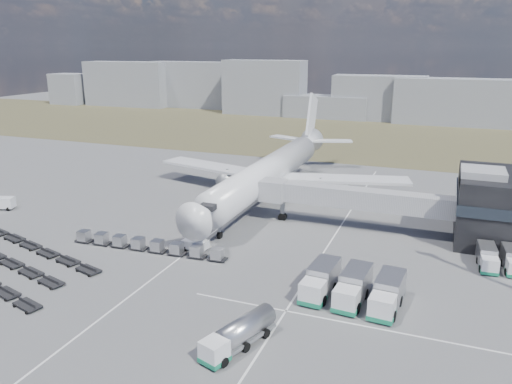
% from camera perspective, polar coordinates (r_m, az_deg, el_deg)
% --- Properties ---
extents(ground, '(420.00, 420.00, 0.00)m').
position_cam_1_polar(ground, '(68.71, -7.38, -7.84)').
color(ground, '#565659').
rests_on(ground, ground).
extents(grass_strip, '(420.00, 90.00, 0.01)m').
position_cam_1_polar(grass_strip, '(169.92, 10.57, 6.60)').
color(grass_strip, '#49422C').
rests_on(grass_strip, ground).
extents(lane_markings, '(47.12, 110.00, 0.01)m').
position_cam_1_polar(lane_markings, '(67.50, 1.24, -8.15)').
color(lane_markings, silver).
rests_on(lane_markings, ground).
extents(jet_bridge, '(30.30, 3.80, 7.05)m').
position_cam_1_polar(jet_bridge, '(79.99, 9.69, -0.56)').
color(jet_bridge, '#939399').
rests_on(jet_bridge, ground).
extents(airliner, '(51.59, 64.53, 17.62)m').
position_cam_1_polar(airliner, '(95.12, 1.78, 2.54)').
color(airliner, silver).
rests_on(airliner, ground).
extents(skyline, '(314.26, 26.71, 22.36)m').
position_cam_1_polar(skyline, '(207.14, 11.87, 10.85)').
color(skyline, gray).
rests_on(skyline, ground).
extents(fuel_tanker, '(4.97, 9.20, 2.89)m').
position_cam_1_polar(fuel_tanker, '(49.76, -1.98, -15.91)').
color(fuel_tanker, silver).
rests_on(fuel_tanker, ground).
extents(pushback_tug, '(3.63, 2.22, 1.55)m').
position_cam_1_polar(pushback_tug, '(71.77, -6.94, -6.06)').
color(pushback_tug, silver).
rests_on(pushback_tug, ground).
extents(utility_van, '(4.57, 3.16, 2.24)m').
position_cam_1_polar(utility_van, '(99.47, -27.03, -1.16)').
color(utility_van, silver).
rests_on(utility_van, ground).
extents(catering_truck, '(3.20, 5.85, 2.54)m').
position_cam_1_polar(catering_truck, '(100.10, 9.81, 0.64)').
color(catering_truck, silver).
rests_on(catering_truck, ground).
extents(service_trucks_near, '(11.07, 8.72, 3.19)m').
position_cam_1_polar(service_trucks_near, '(58.60, 11.02, -10.60)').
color(service_trucks_near, silver).
rests_on(service_trucks_near, ground).
extents(service_trucks_far, '(5.64, 6.58, 2.49)m').
position_cam_1_polar(service_trucks_far, '(72.86, 26.11, -6.86)').
color(service_trucks_far, silver).
rests_on(service_trucks_far, ground).
extents(uld_row, '(23.85, 2.75, 1.61)m').
position_cam_1_polar(uld_row, '(72.59, -12.27, -5.91)').
color(uld_row, black).
rests_on(uld_row, ground).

